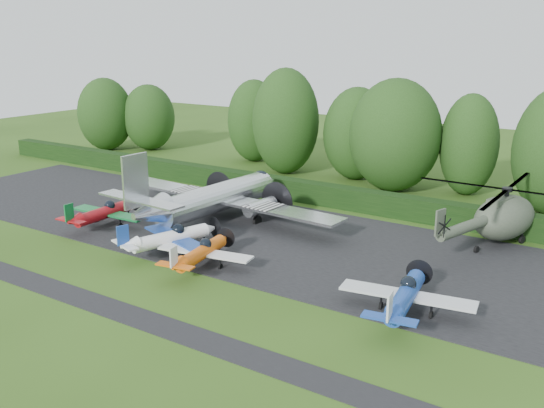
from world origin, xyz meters
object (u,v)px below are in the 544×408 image
Objects in this scene: light_plane_blue at (405,296)px; light_plane_orange at (202,252)px; transport_plane at (214,198)px; light_plane_red at (105,212)px; helicopter at (504,214)px; light_plane_white at (171,237)px.

light_plane_orange is at bearing -168.98° from light_plane_blue.
light_plane_orange is (6.01, -9.03, -0.97)m from transport_plane.
transport_plane reaches higher than light_plane_red.
light_plane_orange is at bearing -60.24° from transport_plane.
transport_plane is at bearing -176.68° from helicopter.
light_plane_red is 27.60m from light_plane_blue.
light_plane_white is 3.89m from light_plane_orange.
light_plane_blue is at bearing 11.74° from light_plane_orange.
light_plane_red is 13.24m from light_plane_orange.
light_plane_white is at bearing -172.67° from light_plane_blue.
light_plane_white is 25.50m from helicopter.
light_plane_orange is 14.59m from light_plane_blue.
light_plane_orange is (3.75, -1.02, -0.10)m from light_plane_white.
helicopter is at bearing 20.27° from light_plane_white.
light_plane_red is at bearing -142.21° from transport_plane.
light_plane_white is at bearing -78.15° from transport_plane.
light_plane_blue reaches higher than light_plane_white.
light_plane_blue is at bearing -2.33° from light_plane_red.
light_plane_red is 0.49× the size of helicopter.
light_plane_red is 0.98× the size of light_plane_white.
light_plane_white is at bearing 174.09° from light_plane_orange.
helicopter is (22.22, 7.83, 0.28)m from transport_plane.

